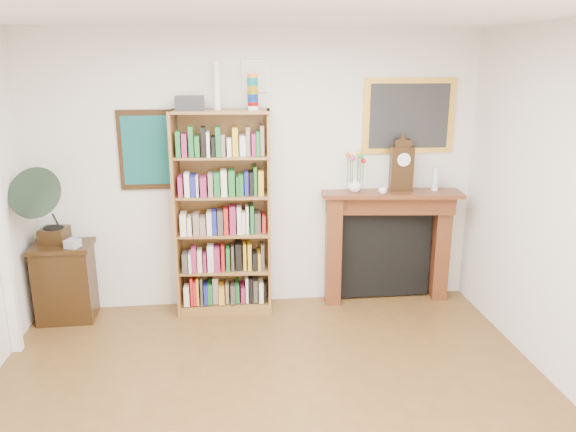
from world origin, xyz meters
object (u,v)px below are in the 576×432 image
at_px(bottle_left, 435,179).
at_px(gramophone, 46,202).
at_px(bottle_right, 435,180).
at_px(bookshelf, 223,203).
at_px(cd_stack, 73,243).
at_px(side_cabinet, 65,282).
at_px(flower_vase, 355,184).
at_px(fireplace, 388,236).
at_px(teacup, 383,191).
at_px(mantel_clock, 402,166).

bearing_deg(bottle_left, gramophone, -177.94).
height_order(gramophone, bottle_right, gramophone).
relative_size(bookshelf, cd_stack, 19.62).
height_order(side_cabinet, cd_stack, cd_stack).
relative_size(bookshelf, gramophone, 2.98).
bearing_deg(bottle_right, flower_vase, -179.73).
bearing_deg(side_cabinet, fireplace, 1.07).
height_order(cd_stack, bottle_left, bottle_left).
xyz_separation_m(bookshelf, side_cabinet, (-1.57, -0.04, -0.75)).
bearing_deg(cd_stack, bookshelf, 5.80).
relative_size(cd_stack, flower_vase, 0.80).
distance_m(side_cabinet, bottle_left, 3.85).
xyz_separation_m(gramophone, bottle_left, (3.81, 0.14, 0.10)).
bearing_deg(flower_vase, bookshelf, -177.30).
bearing_deg(bottle_left, fireplace, 173.09).
xyz_separation_m(bookshelf, teacup, (1.59, -0.07, 0.09)).
distance_m(fireplace, cd_stack, 3.15).
xyz_separation_m(gramophone, cd_stack, (0.21, -0.04, -0.41)).
distance_m(side_cabinet, cd_stack, 0.46).
relative_size(bookshelf, teacup, 28.22).
bearing_deg(bookshelf, side_cabinet, -174.22).
relative_size(bookshelf, side_cabinet, 3.01).
bearing_deg(cd_stack, mantel_clock, 3.80).
relative_size(cd_stack, mantel_clock, 0.23).
bearing_deg(mantel_clock, flower_vase, -174.29).
distance_m(side_cabinet, gramophone, 0.84).
bearing_deg(bottle_right, side_cabinet, -178.37).
bearing_deg(fireplace, gramophone, -170.73).
relative_size(cd_stack, teacup, 1.44).
bearing_deg(bottle_right, gramophone, -177.37).
height_order(flower_vase, bottle_right, bottle_right).
height_order(bookshelf, teacup, bookshelf).
height_order(cd_stack, teacup, teacup).
bearing_deg(cd_stack, gramophone, 169.89).
relative_size(mantel_clock, bottle_left, 2.19).
bearing_deg(gramophone, side_cabinet, 50.86).
height_order(mantel_clock, bottle_right, mantel_clock).
xyz_separation_m(cd_stack, mantel_clock, (3.25, 0.22, 0.64)).
xyz_separation_m(flower_vase, bottle_right, (0.84, 0.00, 0.03)).
xyz_separation_m(cd_stack, teacup, (3.02, 0.08, 0.42)).
xyz_separation_m(bottle_left, bottle_right, (0.01, 0.04, -0.02)).
bearing_deg(fireplace, mantel_clock, -1.48).
xyz_separation_m(flower_vase, bottle_left, (0.83, -0.03, 0.05)).
bearing_deg(bottle_right, bookshelf, -178.23).
height_order(fireplace, mantel_clock, mantel_clock).
bearing_deg(bookshelf, fireplace, 7.15).
relative_size(gramophone, flower_vase, 5.28).
relative_size(side_cabinet, bottle_left, 3.26).
bearing_deg(bottle_left, cd_stack, -177.23).
xyz_separation_m(bookshelf, bottle_left, (2.17, 0.03, 0.18)).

